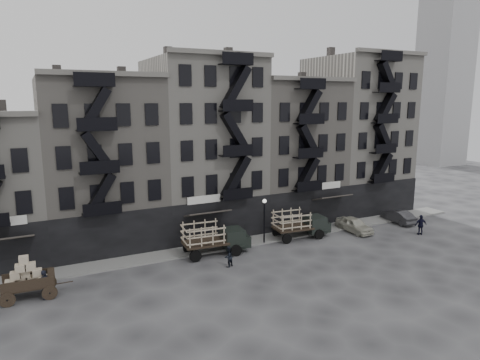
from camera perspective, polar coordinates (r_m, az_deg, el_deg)
name	(u,v)px	position (r m, az deg, el deg)	size (l,w,h in m)	color
ground	(249,258)	(36.68, 1.15, -10.42)	(140.00, 140.00, 0.00)	#38383A
sidewalk	(230,244)	(39.80, -1.40, -8.57)	(55.00, 2.50, 0.15)	slate
building_midwest	(101,163)	(40.89, -18.00, 2.16)	(10.00, 11.35, 16.20)	gray
building_center	(203,147)	(43.38, -4.90, 4.45)	(10.00, 11.35, 18.20)	#A8A49A
building_mideast	(287,151)	(48.10, 6.27, 3.84)	(10.00, 11.35, 16.20)	gray
building_east	(357,134)	(54.02, 15.29, 5.88)	(10.00, 11.35, 19.20)	#A8A49A
lamp_post	(264,215)	(39.35, 3.27, -4.68)	(0.36, 0.36, 4.28)	black
wagon	(26,275)	(32.60, -26.65, -11.21)	(3.57, 2.01, 2.96)	black
stake_truck_west	(214,236)	(37.11, -3.45, -7.46)	(5.94, 2.80, 2.90)	black
stake_truck_east	(300,222)	(41.72, 8.03, -5.56)	(5.75, 2.77, 2.80)	black
car_east	(354,225)	(44.92, 15.00, -5.79)	(1.74, 4.33, 1.47)	#B2B0A0
car_far	(398,216)	(49.61, 20.37, -4.57)	(1.48, 4.25, 1.40)	#29292C
pedestrian_west	(45,285)	(32.25, -24.51, -12.57)	(0.73, 0.48, 2.01)	black
pedestrian_mid	(228,257)	(34.71, -1.56, -10.18)	(0.82, 0.64, 1.69)	black
policeman	(421,225)	(46.05, 22.96, -5.53)	(1.18, 0.49, 2.01)	black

